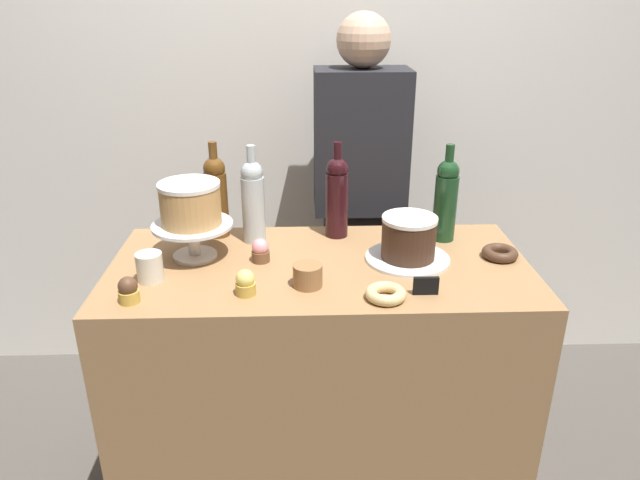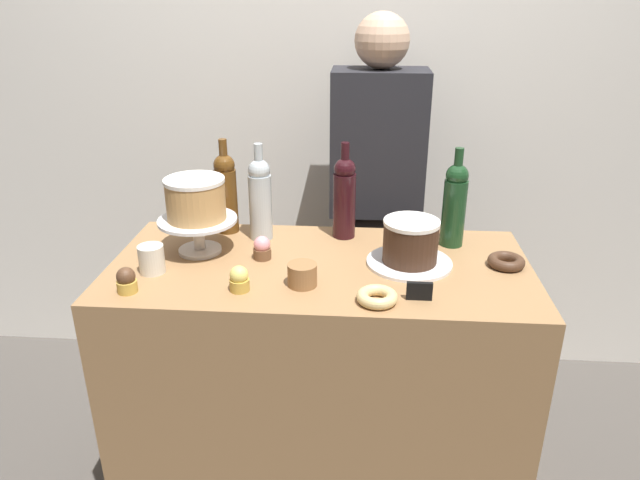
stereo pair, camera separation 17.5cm
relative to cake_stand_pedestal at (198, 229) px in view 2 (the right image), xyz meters
name	(u,v)px [view 2 (the right image)]	position (x,y,z in m)	size (l,w,h in m)	color
back_wall	(336,85)	(0.39, 0.82, 0.33)	(6.00, 0.05, 2.60)	silver
display_counter	(320,383)	(0.39, -0.06, -0.52)	(1.29, 0.61, 0.89)	#997047
cake_stand_pedestal	(198,229)	(0.00, 0.00, 0.00)	(0.25, 0.25, 0.11)	silver
white_layer_cake	(196,199)	(0.00, 0.00, 0.10)	(0.19, 0.19, 0.13)	tan
silver_serving_platter	(409,262)	(0.66, -0.04, -0.07)	(0.26, 0.26, 0.01)	white
chocolate_round_cake	(411,241)	(0.66, -0.04, 0.00)	(0.17, 0.17, 0.13)	#3D2619
wine_bottle_clear	(260,198)	(0.18, 0.13, 0.07)	(0.08, 0.08, 0.33)	#B2BCC1
wine_bottle_dark_red	(344,196)	(0.46, 0.16, 0.07)	(0.08, 0.08, 0.33)	black
wine_bottle_green	(455,203)	(0.81, 0.12, 0.07)	(0.08, 0.08, 0.33)	#193D1E
wine_bottle_amber	(226,192)	(0.05, 0.18, 0.07)	(0.08, 0.08, 0.33)	#5B3814
cupcake_chocolate	(126,281)	(-0.13, -0.28, -0.04)	(0.06, 0.06, 0.07)	gold
cupcake_lemon	(239,279)	(0.18, -0.25, -0.04)	(0.06, 0.06, 0.07)	gold
cupcake_strawberry	(262,248)	(0.21, -0.04, -0.04)	(0.06, 0.06, 0.07)	brown
donut_glazed	(377,297)	(0.56, -0.29, -0.06)	(0.11, 0.11, 0.03)	#E0C17F
donut_chocolate	(506,261)	(0.96, -0.04, -0.06)	(0.11, 0.11, 0.03)	#472D1E
cookie_stack	(302,275)	(0.35, -0.21, -0.05)	(0.08, 0.08, 0.07)	olive
price_sign_chalkboard	(419,291)	(0.68, -0.27, -0.05)	(0.07, 0.01, 0.05)	black
coffee_cup_ceramic	(152,259)	(-0.10, -0.15, -0.04)	(0.08, 0.08, 0.08)	silver
barista_figure	(375,213)	(0.57, 0.54, -0.13)	(0.36, 0.22, 1.60)	black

